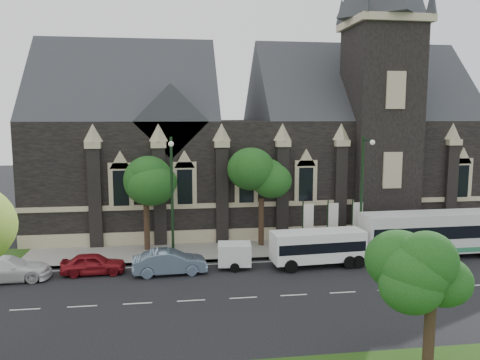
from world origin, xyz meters
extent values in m
plane|color=black|center=(0.00, 0.00, 0.00)|extent=(160.00, 160.00, 0.00)
cube|color=gray|center=(0.00, 9.50, 0.07)|extent=(80.00, 5.00, 0.15)
cube|color=black|center=(4.00, 19.50, 5.00)|extent=(40.00, 15.00, 10.00)
cube|color=#2F3237|center=(-8.00, 19.50, 10.00)|extent=(16.00, 15.00, 15.00)
cube|color=#2F3237|center=(14.00, 19.50, 10.00)|extent=(20.00, 15.00, 15.00)
cube|color=#2F3237|center=(-4.00, 15.00, 10.00)|extent=(6.00, 6.00, 6.00)
cube|color=black|center=(14.00, 13.50, 9.00)|extent=(5.50, 5.50, 18.00)
cube|color=tan|center=(14.00, 13.50, 18.20)|extent=(6.20, 6.20, 0.60)
cube|color=tan|center=(4.00, 11.96, 3.20)|extent=(40.00, 0.22, 0.40)
cube|color=tan|center=(4.00, 11.96, 0.60)|extent=(40.00, 0.25, 1.20)
cube|color=black|center=(2.00, 11.82, 4.80)|extent=(1.20, 0.12, 2.80)
cylinder|color=black|center=(6.00, -9.50, 1.54)|extent=(0.44, 0.44, 3.08)
sphere|color=#194917|center=(6.00, -9.50, 4.48)|extent=(3.20, 3.20, 3.20)
sphere|color=#194917|center=(6.60, -8.90, 5.08)|extent=(2.40, 2.40, 2.40)
cylinder|color=black|center=(3.00, 10.50, 1.98)|extent=(0.44, 0.44, 3.96)
sphere|color=#194917|center=(3.00, 10.50, 5.64)|extent=(3.84, 3.84, 3.84)
sphere|color=#194917|center=(3.72, 11.22, 6.36)|extent=(2.88, 2.88, 2.88)
cylinder|color=black|center=(-6.00, 10.50, 1.98)|extent=(0.44, 0.44, 3.96)
sphere|color=#194917|center=(-6.00, 10.50, 5.57)|extent=(3.68, 3.68, 3.68)
sphere|color=#194917|center=(-5.31, 11.19, 6.26)|extent=(2.76, 2.76, 2.76)
cylinder|color=black|center=(10.00, 7.30, 4.50)|extent=(0.20, 0.20, 9.00)
cylinder|color=black|center=(10.00, 6.50, 8.70)|extent=(0.10, 1.60, 0.10)
sphere|color=silver|center=(10.00, 5.70, 8.60)|extent=(0.36, 0.36, 0.36)
cylinder|color=black|center=(-4.00, 7.30, 4.50)|extent=(0.20, 0.20, 9.00)
cylinder|color=black|center=(-4.00, 6.50, 8.70)|extent=(0.10, 1.60, 0.10)
sphere|color=silver|center=(-4.00, 5.70, 8.60)|extent=(0.36, 0.36, 0.36)
cylinder|color=black|center=(6.00, 9.00, 2.00)|extent=(0.10, 0.10, 4.00)
cube|color=white|center=(6.45, 9.00, 2.60)|extent=(0.80, 0.04, 2.20)
cylinder|color=black|center=(8.00, 9.00, 2.00)|extent=(0.10, 0.10, 4.00)
cube|color=white|center=(8.45, 9.00, 2.60)|extent=(0.80, 0.04, 2.20)
cylinder|color=black|center=(10.00, 9.00, 2.00)|extent=(0.10, 0.10, 4.00)
cube|color=white|center=(10.45, 9.00, 2.60)|extent=(0.80, 0.04, 2.20)
cube|color=silver|center=(15.45, 6.12, 1.89)|extent=(11.46, 2.59, 2.88)
cube|color=black|center=(15.45, 6.12, 2.06)|extent=(11.00, 2.62, 0.93)
cube|color=#2E7F55|center=(15.45, 6.12, 0.75)|extent=(11.00, 2.61, 0.35)
cylinder|color=black|center=(11.48, 4.86, 0.45)|extent=(0.90, 0.30, 0.90)
cylinder|color=black|center=(11.43, 7.24, 0.45)|extent=(0.90, 0.30, 0.90)
cylinder|color=black|center=(18.85, 7.37, 0.45)|extent=(0.90, 0.30, 0.90)
cylinder|color=black|center=(19.99, 7.39, 0.45)|extent=(0.90, 0.30, 0.90)
cube|color=white|center=(6.00, 5.07, 1.48)|extent=(6.61, 2.49, 2.05)
cube|color=black|center=(6.00, 5.07, 1.55)|extent=(6.36, 2.51, 0.70)
cylinder|color=black|center=(3.81, 3.89, 0.45)|extent=(0.92, 0.34, 0.90)
cylinder|color=black|center=(3.66, 5.92, 0.45)|extent=(0.92, 0.34, 0.90)
cylinder|color=black|center=(8.01, 4.19, 0.45)|extent=(0.92, 0.34, 0.90)
cylinder|color=black|center=(7.87, 6.22, 0.45)|extent=(0.92, 0.34, 0.90)
cylinder|color=black|center=(8.66, 4.24, 0.45)|extent=(0.92, 0.34, 0.90)
cylinder|color=black|center=(8.51, 6.27, 0.45)|extent=(0.92, 0.34, 0.90)
cube|color=silver|center=(0.18, 5.42, 1.01)|extent=(2.41, 1.90, 1.46)
cylinder|color=black|center=(0.10, 4.58, 0.32)|extent=(0.65, 0.29, 0.63)
cylinder|color=black|center=(0.27, 6.26, 0.32)|extent=(0.65, 0.29, 0.63)
cylinder|color=black|center=(1.64, 5.28, 0.62)|extent=(1.35, 0.21, 0.08)
imported|color=slate|center=(-4.23, 4.85, 0.81)|extent=(5.00, 2.01, 1.61)
imported|color=maroon|center=(-9.26, 5.52, 0.71)|extent=(4.19, 1.76, 1.41)
imported|color=white|center=(-14.53, 4.97, 0.78)|extent=(5.52, 2.54, 1.56)
camera|label=1|loc=(-3.82, -25.91, 10.45)|focal=35.43mm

